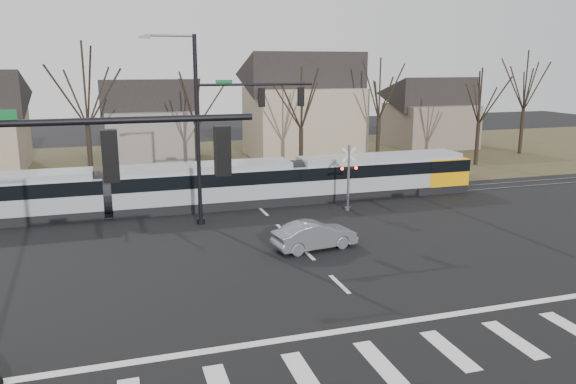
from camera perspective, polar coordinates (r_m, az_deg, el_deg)
name	(u,v)px	position (r m, az deg, el deg)	size (l,w,h in m)	color
ground	(360,304)	(21.39, 7.35, -11.21)	(140.00, 140.00, 0.00)	black
grass_verge	(212,163)	(51.11, -7.73, 2.99)	(140.00, 28.00, 0.01)	#38331E
crosswalk	(415,356)	(18.22, 12.79, -15.95)	(27.00, 2.60, 0.01)	silver
stop_line	(382,325)	(19.93, 9.56, -13.16)	(28.00, 0.35, 0.01)	silver
lane_dashes	(255,204)	(35.76, -3.35, -1.19)	(0.18, 30.00, 0.01)	silver
rail_pair	(256,204)	(35.57, -3.27, -1.23)	(90.00, 1.52, 0.06)	#59595E
tram	(205,184)	(34.82, -8.47, 0.81)	(36.14, 2.68, 2.74)	gray
sedan	(315,235)	(27.00, 2.73, -4.41)	(4.26, 2.03, 1.35)	slate
signal_pole_near_left	(8,222)	(12.23, -26.54, -2.70)	(9.28, 0.44, 10.20)	black
signal_pole_far	(227,120)	(30.90, -6.26, 7.25)	(9.28, 0.44, 10.20)	black
rail_crossing_signal	(348,180)	(33.95, 6.16, 1.24)	(1.08, 0.36, 4.00)	#59595B
tree_row	(248,112)	(45.03, -4.07, 8.15)	(59.20, 7.20, 10.00)	black
house_b	(150,116)	(53.98, -13.87, 7.50)	(8.64, 7.56, 7.65)	slate
house_c	(303,101)	(53.67, 1.55, 9.19)	(10.80, 8.64, 10.10)	gray
house_d	(431,109)	(61.99, 14.29, 8.13)	(8.64, 7.56, 7.65)	#6C5C4F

